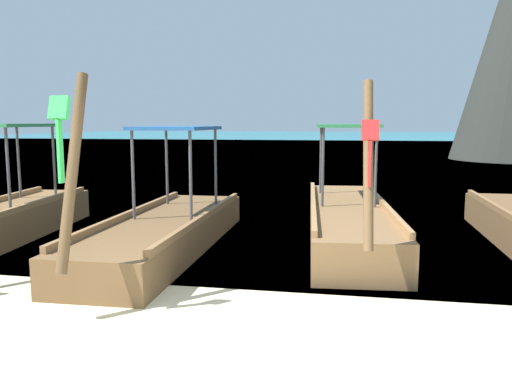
{
  "coord_description": "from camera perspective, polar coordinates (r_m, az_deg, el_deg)",
  "views": [
    {
      "loc": [
        1.53,
        -3.81,
        2.1
      ],
      "look_at": [
        0.0,
        4.39,
        0.98
      ],
      "focal_mm": 36.38,
      "sensor_mm": 36.0,
      "label": 1
    }
  ],
  "objects": [
    {
      "name": "sea_water",
      "position": [
        66.25,
        9.27,
        5.71
      ],
      "size": [
        120.0,
        120.0,
        0.0
      ],
      "primitive_type": "plane",
      "color": "#147A89",
      "rests_on": "ground"
    },
    {
      "name": "ground",
      "position": [
        4.61,
        -10.67,
        -19.58
      ],
      "size": [
        120.0,
        120.0,
        0.0
      ],
      "primitive_type": "plane",
      "color": "beige"
    },
    {
      "name": "longtail_boat_red_ribbon",
      "position": [
        9.66,
        10.01,
        -2.84
      ],
      "size": [
        1.82,
        6.55,
        2.62
      ],
      "color": "brown",
      "rests_on": "ground"
    },
    {
      "name": "longtail_boat_green_ribbon",
      "position": [
        8.77,
        -9.9,
        -4.08
      ],
      "size": [
        1.48,
        6.03,
        2.65
      ],
      "color": "brown",
      "rests_on": "ground"
    }
  ]
}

